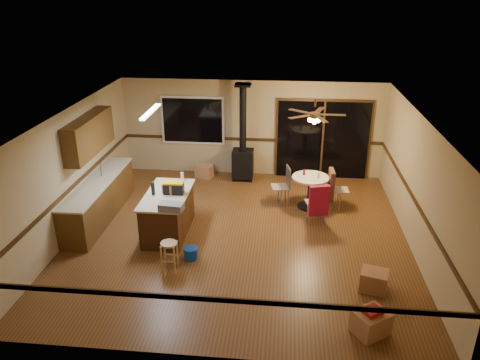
# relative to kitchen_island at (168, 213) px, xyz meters

# --- Properties ---
(floor) EXTENTS (7.00, 7.00, 0.00)m
(floor) POSITION_rel_kitchen_island_xyz_m (1.50, 0.00, -0.45)
(floor) COLOR brown
(floor) RESTS_ON ground
(ceiling) EXTENTS (7.00, 7.00, 0.00)m
(ceiling) POSITION_rel_kitchen_island_xyz_m (1.50, 0.00, 2.15)
(ceiling) COLOR silver
(ceiling) RESTS_ON ground
(wall_back) EXTENTS (7.00, 0.00, 7.00)m
(wall_back) POSITION_rel_kitchen_island_xyz_m (1.50, 3.50, 0.85)
(wall_back) COLOR tan
(wall_back) RESTS_ON ground
(wall_front) EXTENTS (7.00, 0.00, 7.00)m
(wall_front) POSITION_rel_kitchen_island_xyz_m (1.50, -3.50, 0.85)
(wall_front) COLOR tan
(wall_front) RESTS_ON ground
(wall_left) EXTENTS (0.00, 7.00, 7.00)m
(wall_left) POSITION_rel_kitchen_island_xyz_m (-2.00, 0.00, 0.85)
(wall_left) COLOR tan
(wall_left) RESTS_ON ground
(wall_right) EXTENTS (0.00, 7.00, 7.00)m
(wall_right) POSITION_rel_kitchen_island_xyz_m (5.00, 0.00, 0.85)
(wall_right) COLOR tan
(wall_right) RESTS_ON ground
(chair_rail) EXTENTS (7.00, 7.00, 0.08)m
(chair_rail) POSITION_rel_kitchen_island_xyz_m (1.50, 0.00, 0.55)
(chair_rail) COLOR #37210D
(chair_rail) RESTS_ON ground
(window) EXTENTS (1.72, 0.10, 1.32)m
(window) POSITION_rel_kitchen_island_xyz_m (-0.10, 3.45, 1.05)
(window) COLOR black
(window) RESTS_ON ground
(sliding_door) EXTENTS (2.52, 0.10, 2.10)m
(sliding_door) POSITION_rel_kitchen_island_xyz_m (3.40, 3.45, 0.60)
(sliding_door) COLOR black
(sliding_door) RESTS_ON ground
(lower_cabinets) EXTENTS (0.60, 3.00, 0.86)m
(lower_cabinets) POSITION_rel_kitchen_island_xyz_m (-1.70, 0.50, -0.02)
(lower_cabinets) COLOR #553615
(lower_cabinets) RESTS_ON ground
(countertop) EXTENTS (0.64, 3.04, 0.04)m
(countertop) POSITION_rel_kitchen_island_xyz_m (-1.70, 0.50, 0.43)
(countertop) COLOR #BCB392
(countertop) RESTS_ON lower_cabinets
(upper_cabinets) EXTENTS (0.35, 2.00, 0.80)m
(upper_cabinets) POSITION_rel_kitchen_island_xyz_m (-1.83, 0.70, 1.45)
(upper_cabinets) COLOR #553615
(upper_cabinets) RESTS_ON ground
(kitchen_island) EXTENTS (0.88, 1.68, 0.90)m
(kitchen_island) POSITION_rel_kitchen_island_xyz_m (0.00, 0.00, 0.00)
(kitchen_island) COLOR #3B200E
(kitchen_island) RESTS_ON ground
(wood_stove) EXTENTS (0.55, 0.50, 2.52)m
(wood_stove) POSITION_rel_kitchen_island_xyz_m (1.30, 3.05, 0.28)
(wood_stove) COLOR black
(wood_stove) RESTS_ON ground
(ceiling_fan) EXTENTS (0.24, 0.24, 0.55)m
(ceiling_fan) POSITION_rel_kitchen_island_xyz_m (3.03, 1.51, 1.76)
(ceiling_fan) COLOR brown
(ceiling_fan) RESTS_ON ceiling
(fluorescent_strip) EXTENTS (0.10, 1.20, 0.04)m
(fluorescent_strip) POSITION_rel_kitchen_island_xyz_m (-0.30, 0.30, 2.11)
(fluorescent_strip) COLOR white
(fluorescent_strip) RESTS_ON ceiling
(toolbox_grey) EXTENTS (0.49, 0.30, 0.14)m
(toolbox_grey) POSITION_rel_kitchen_island_xyz_m (0.27, -0.72, 0.52)
(toolbox_grey) COLOR slate
(toolbox_grey) RESTS_ON kitchen_island
(toolbox_black) EXTENTS (0.41, 0.23, 0.22)m
(toolbox_black) POSITION_rel_kitchen_island_xyz_m (0.15, 0.04, 0.56)
(toolbox_black) COLOR black
(toolbox_black) RESTS_ON kitchen_island
(toolbox_yellow_lid) EXTENTS (0.41, 0.23, 0.03)m
(toolbox_yellow_lid) POSITION_rel_kitchen_island_xyz_m (0.15, 0.04, 0.69)
(toolbox_yellow_lid) COLOR gold
(toolbox_yellow_lid) RESTS_ON toolbox_black
(box_on_island) EXTENTS (0.32, 0.37, 0.21)m
(box_on_island) POSITION_rel_kitchen_island_xyz_m (0.07, 0.10, 0.55)
(box_on_island) COLOR #9F6A46
(box_on_island) RESTS_ON kitchen_island
(bottle_dark) EXTENTS (0.08, 0.08, 0.27)m
(bottle_dark) POSITION_rel_kitchen_island_xyz_m (-0.27, -0.05, 0.58)
(bottle_dark) COLOR black
(bottle_dark) RESTS_ON kitchen_island
(bottle_pink) EXTENTS (0.08, 0.08, 0.21)m
(bottle_pink) POSITION_rel_kitchen_island_xyz_m (0.10, 0.10, 0.55)
(bottle_pink) COLOR #D84C8C
(bottle_pink) RESTS_ON kitchen_island
(bottle_white) EXTENTS (0.07, 0.07, 0.20)m
(bottle_white) POSITION_rel_kitchen_island_xyz_m (0.18, 0.72, 0.54)
(bottle_white) COLOR white
(bottle_white) RESTS_ON kitchen_island
(bar_stool) EXTENTS (0.35, 0.35, 0.56)m
(bar_stool) POSITION_rel_kitchen_island_xyz_m (0.35, -1.36, -0.18)
(bar_stool) COLOR tan
(bar_stool) RESTS_ON floor
(blue_bucket) EXTENTS (0.34, 0.34, 0.23)m
(blue_bucket) POSITION_rel_kitchen_island_xyz_m (0.67, -0.97, -0.34)
(blue_bucket) COLOR #0D40BC
(blue_bucket) RESTS_ON floor
(dining_table) EXTENTS (0.86, 0.86, 0.78)m
(dining_table) POSITION_rel_kitchen_island_xyz_m (3.03, 1.51, 0.08)
(dining_table) COLOR black
(dining_table) RESTS_ON ground
(glass_red) EXTENTS (0.07, 0.07, 0.15)m
(glass_red) POSITION_rel_kitchen_island_xyz_m (2.88, 1.61, 0.40)
(glass_red) COLOR #590C14
(glass_red) RESTS_ON dining_table
(glass_cream) EXTENTS (0.06, 0.06, 0.13)m
(glass_cream) POSITION_rel_kitchen_island_xyz_m (3.21, 1.46, 0.39)
(glass_cream) COLOR beige
(glass_cream) RESTS_ON dining_table
(chair_left) EXTENTS (0.48, 0.48, 0.51)m
(chair_left) POSITION_rel_kitchen_island_xyz_m (2.43, 1.64, 0.14)
(chair_left) COLOR gray
(chair_left) RESTS_ON ground
(chair_near) EXTENTS (0.52, 0.55, 0.70)m
(chair_near) POSITION_rel_kitchen_island_xyz_m (3.17, 0.64, 0.14)
(chair_near) COLOR gray
(chair_near) RESTS_ON ground
(chair_right) EXTENTS (0.48, 0.44, 0.70)m
(chair_right) POSITION_rel_kitchen_island_xyz_m (3.54, 1.56, 0.14)
(chair_right) COLOR gray
(chair_right) RESTS_ON ground
(box_under_window) EXTENTS (0.52, 0.47, 0.35)m
(box_under_window) POSITION_rel_kitchen_island_xyz_m (0.25, 3.10, -0.28)
(box_under_window) COLOR #9F6A46
(box_under_window) RESTS_ON floor
(box_corner_a) EXTENTS (0.64, 0.62, 0.38)m
(box_corner_a) POSITION_rel_kitchen_island_xyz_m (3.80, -2.76, -0.26)
(box_corner_a) COLOR #9F6A46
(box_corner_a) RESTS_ON floor
(box_corner_b) EXTENTS (0.54, 0.50, 0.37)m
(box_corner_b) POSITION_rel_kitchen_island_xyz_m (4.03, -1.64, -0.27)
(box_corner_b) COLOR #9F6A46
(box_corner_b) RESTS_ON floor
(box_small_red) EXTENTS (0.35, 0.34, 0.07)m
(box_small_red) POSITION_rel_kitchen_island_xyz_m (3.80, -2.76, -0.04)
(box_small_red) COLOR maroon
(box_small_red) RESTS_ON box_corner_a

